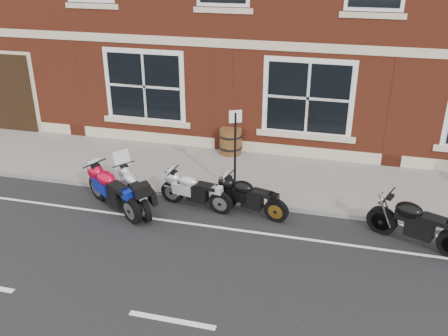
{
  "coord_description": "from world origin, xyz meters",
  "views": [
    {
      "loc": [
        2.58,
        -9.4,
        6.12
      ],
      "look_at": [
        -0.23,
        1.6,
        0.87
      ],
      "focal_mm": 40.0,
      "sensor_mm": 36.0,
      "label": 1
    }
  ],
  "objects_px": {
    "moto_touring_silver": "(135,187)",
    "moto_naked_black": "(416,221)",
    "moto_sport_red": "(114,189)",
    "barrel_planter": "(231,141)",
    "parking_sign": "(235,146)",
    "moto_sport_black": "(250,195)",
    "moto_sport_silver": "(195,189)"
  },
  "relations": [
    {
      "from": "moto_sport_red",
      "to": "moto_sport_silver",
      "type": "bearing_deg",
      "value": -38.21
    },
    {
      "from": "moto_sport_silver",
      "to": "parking_sign",
      "type": "height_order",
      "value": "parking_sign"
    },
    {
      "from": "moto_touring_silver",
      "to": "moto_naked_black",
      "type": "height_order",
      "value": "moto_touring_silver"
    },
    {
      "from": "moto_sport_red",
      "to": "barrel_planter",
      "type": "xyz_separation_m",
      "value": [
        1.98,
        3.91,
        -0.07
      ]
    },
    {
      "from": "moto_sport_silver",
      "to": "parking_sign",
      "type": "relative_size",
      "value": 0.87
    },
    {
      "from": "moto_touring_silver",
      "to": "moto_naked_black",
      "type": "relative_size",
      "value": 0.76
    },
    {
      "from": "moto_sport_red",
      "to": "parking_sign",
      "type": "distance_m",
      "value": 3.15
    },
    {
      "from": "moto_touring_silver",
      "to": "moto_naked_black",
      "type": "bearing_deg",
      "value": -41.94
    },
    {
      "from": "moto_sport_black",
      "to": "moto_sport_silver",
      "type": "height_order",
      "value": "moto_sport_silver"
    },
    {
      "from": "moto_sport_silver",
      "to": "moto_naked_black",
      "type": "bearing_deg",
      "value": -83.51
    },
    {
      "from": "moto_sport_red",
      "to": "moto_naked_black",
      "type": "distance_m",
      "value": 7.0
    },
    {
      "from": "parking_sign",
      "to": "moto_sport_silver",
      "type": "bearing_deg",
      "value": -160.74
    },
    {
      "from": "moto_sport_red",
      "to": "barrel_planter",
      "type": "height_order",
      "value": "moto_sport_red"
    },
    {
      "from": "moto_sport_black",
      "to": "moto_sport_red",
      "type": "bearing_deg",
      "value": 115.64
    },
    {
      "from": "moto_touring_silver",
      "to": "barrel_planter",
      "type": "relative_size",
      "value": 2.03
    },
    {
      "from": "moto_sport_red",
      "to": "moto_touring_silver",
      "type": "bearing_deg",
      "value": -26.03
    },
    {
      "from": "moto_sport_black",
      "to": "moto_sport_silver",
      "type": "distance_m",
      "value": 1.38
    },
    {
      "from": "moto_naked_black",
      "to": "moto_sport_black",
      "type": "bearing_deg",
      "value": 107.54
    },
    {
      "from": "moto_touring_silver",
      "to": "moto_sport_red",
      "type": "bearing_deg",
      "value": 168.84
    },
    {
      "from": "moto_naked_black",
      "to": "barrel_planter",
      "type": "bearing_deg",
      "value": 77.34
    },
    {
      "from": "moto_sport_red",
      "to": "parking_sign",
      "type": "relative_size",
      "value": 0.87
    },
    {
      "from": "moto_sport_red",
      "to": "moto_sport_silver",
      "type": "height_order",
      "value": "moto_sport_red"
    },
    {
      "from": "moto_sport_red",
      "to": "moto_sport_silver",
      "type": "xyz_separation_m",
      "value": [
        1.88,
        0.62,
        -0.07
      ]
    },
    {
      "from": "moto_sport_black",
      "to": "moto_sport_silver",
      "type": "relative_size",
      "value": 0.99
    },
    {
      "from": "moto_naked_black",
      "to": "barrel_planter",
      "type": "relative_size",
      "value": 2.68
    },
    {
      "from": "moto_sport_black",
      "to": "parking_sign",
      "type": "bearing_deg",
      "value": 49.93
    },
    {
      "from": "barrel_planter",
      "to": "moto_sport_red",
      "type": "bearing_deg",
      "value": -116.85
    },
    {
      "from": "moto_touring_silver",
      "to": "moto_sport_red",
      "type": "height_order",
      "value": "moto_touring_silver"
    },
    {
      "from": "moto_sport_red",
      "to": "moto_naked_black",
      "type": "xyz_separation_m",
      "value": [
        7.0,
        0.22,
        -0.0
      ]
    },
    {
      "from": "parking_sign",
      "to": "moto_sport_black",
      "type": "bearing_deg",
      "value": -79.59
    },
    {
      "from": "moto_sport_black",
      "to": "barrel_planter",
      "type": "bearing_deg",
      "value": 36.02
    },
    {
      "from": "moto_naked_black",
      "to": "parking_sign",
      "type": "bearing_deg",
      "value": 98.19
    }
  ]
}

